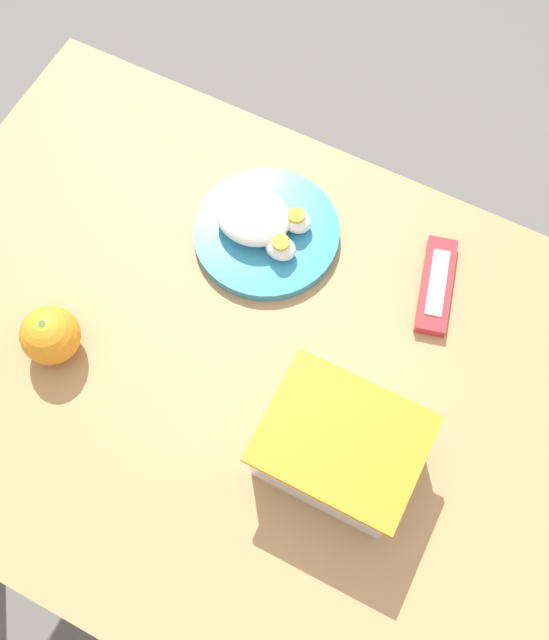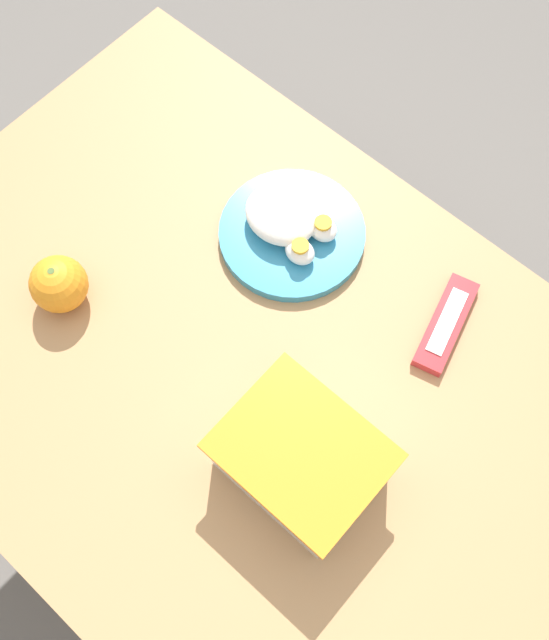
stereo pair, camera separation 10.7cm
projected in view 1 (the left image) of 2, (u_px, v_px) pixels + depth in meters
ground_plane at (289, 488)px, 1.72m from camera, size 10.00×10.00×0.00m
table at (297, 412)px, 1.15m from camera, size 1.30×0.80×0.72m
food_container at (340, 450)px, 0.98m from camera, size 0.20×0.16×0.11m
orange_fruit at (50, 335)px, 1.05m from camera, size 0.08×0.08×0.08m
rice_plate at (264, 227)px, 1.14m from camera, size 0.23×0.23×0.06m
candy_bar at (436, 285)px, 1.11m from camera, size 0.08×0.16×0.02m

